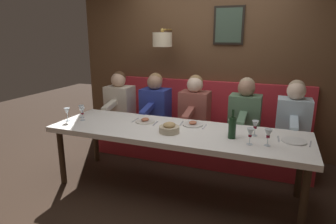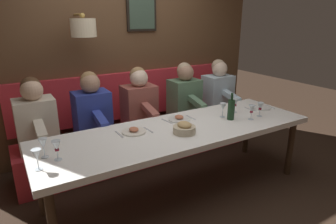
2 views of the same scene
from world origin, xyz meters
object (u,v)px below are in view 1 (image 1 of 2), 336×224
at_px(wine_glass_0, 231,124).
at_px(wine_glass_2, 67,112).
at_px(wine_glass_1, 268,134).
at_px(diner_far, 155,102).
at_px(wine_glass_6, 82,111).
at_px(wine_glass_4, 255,125).
at_px(dining_table, 176,135).
at_px(diner_middle, 195,106).
at_px(wine_glass_5, 250,133).
at_px(diner_near, 245,110).
at_px(wine_glass_3, 81,109).
at_px(diner_nearest, 294,114).
at_px(bread_bowl, 169,128).
at_px(diner_farthest, 120,99).
at_px(wine_bottle, 232,127).

distance_m(wine_glass_0, wine_glass_2, 1.97).
distance_m(wine_glass_0, wine_glass_1, 0.42).
xyz_separation_m(diner_far, wine_glass_6, (-0.96, 0.56, 0.04)).
height_order(wine_glass_4, wine_glass_6, same).
height_order(dining_table, diner_middle, diner_middle).
relative_size(dining_table, wine_glass_5, 17.46).
xyz_separation_m(diner_near, wine_glass_3, (-0.86, 1.93, 0.04)).
xyz_separation_m(wine_glass_0, wine_glass_3, (-0.03, 1.88, 0.00)).
distance_m(wine_glass_0, wine_glass_3, 1.88).
xyz_separation_m(diner_nearest, diner_near, (0.00, 0.59, 0.00)).
height_order(wine_glass_0, bread_bowl, wine_glass_0).
relative_size(wine_glass_1, wine_glass_3, 1.00).
distance_m(wine_glass_3, wine_glass_5, 2.11).
bearing_deg(diner_middle, diner_nearest, -90.00).
bearing_deg(wine_glass_6, wine_glass_3, 40.14).
bearing_deg(wine_glass_1, wine_glass_6, 88.13).
bearing_deg(diner_farthest, wine_glass_5, -117.19).
height_order(diner_near, diner_middle, same).
bearing_deg(diner_nearest, wine_glass_4, 153.03).
height_order(wine_glass_1, wine_glass_3, same).
relative_size(diner_near, diner_far, 1.00).
xyz_separation_m(diner_middle, wine_glass_2, (-1.04, 1.32, 0.04)).
distance_m(wine_glass_1, wine_glass_2, 2.33).
bearing_deg(wine_glass_0, wine_glass_1, -117.31).
bearing_deg(bread_bowl, wine_bottle, -84.12).
bearing_deg(wine_glass_2, wine_glass_6, -60.14).
bearing_deg(diner_far, wine_glass_5, -125.96).
relative_size(wine_glass_3, bread_bowl, 0.75).
xyz_separation_m(wine_glass_5, wine_glass_6, (0.10, 2.02, 0.00)).
xyz_separation_m(diner_nearest, wine_glass_5, (-1.05, 0.42, 0.04)).
bearing_deg(diner_far, wine_glass_3, 142.99).
xyz_separation_m(wine_glass_2, wine_bottle, (0.11, -1.98, -0.00)).
relative_size(wine_bottle, bread_bowl, 1.36).
bearing_deg(bread_bowl, dining_table, -14.23).
distance_m(wine_glass_0, bread_bowl, 0.66).
bearing_deg(diner_farthest, diner_near, -90.00).
height_order(diner_near, wine_glass_4, diner_near).
height_order(wine_glass_1, wine_glass_4, same).
height_order(wine_glass_5, wine_bottle, wine_bottle).
xyz_separation_m(wine_glass_4, wine_glass_6, (-0.18, 2.04, 0.00)).
xyz_separation_m(wine_bottle, bread_bowl, (-0.07, 0.66, -0.07)).
height_order(wine_glass_0, wine_glass_2, same).
distance_m(wine_glass_2, wine_glass_3, 0.20).
xyz_separation_m(diner_middle, wine_glass_0, (-0.83, -0.64, 0.04)).
bearing_deg(wine_bottle, wine_glass_3, 87.64).
xyz_separation_m(wine_glass_0, wine_glass_2, (-0.21, 1.96, 0.00)).
xyz_separation_m(wine_glass_0, wine_glass_5, (-0.22, -0.22, -0.00)).
bearing_deg(diner_far, bread_bowl, -148.99).
xyz_separation_m(diner_near, wine_glass_2, (-1.04, 2.00, 0.04)).
bearing_deg(wine_glass_6, diner_far, -30.53).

